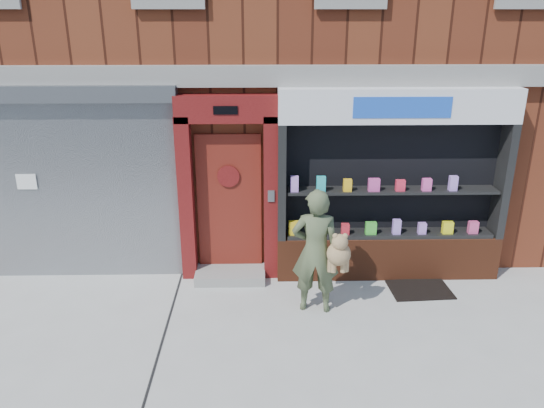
{
  "coord_description": "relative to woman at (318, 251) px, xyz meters",
  "views": [
    {
      "loc": [
        -0.25,
        -5.82,
        4.06
      ],
      "look_at": [
        -0.1,
        1.0,
        1.54
      ],
      "focal_mm": 35.0,
      "sensor_mm": 36.0,
      "label": 1
    }
  ],
  "objects": [
    {
      "name": "ground",
      "position": [
        -0.52,
        -0.79,
        -0.91
      ],
      "size": [
        80.0,
        80.0,
        0.0
      ],
      "primitive_type": "plane",
      "color": "#9E9E99",
      "rests_on": "ground"
    },
    {
      "name": "building",
      "position": [
        -0.52,
        5.21,
        3.09
      ],
      "size": [
        12.0,
        8.16,
        8.0
      ],
      "color": "#542113",
      "rests_on": "ground"
    },
    {
      "name": "shutter_bay",
      "position": [
        -3.52,
        1.14,
        0.81
      ],
      "size": [
        3.1,
        0.3,
        3.04
      ],
      "color": "gray",
      "rests_on": "ground"
    },
    {
      "name": "red_door_bay",
      "position": [
        -1.27,
        1.07,
        0.55
      ],
      "size": [
        1.52,
        0.58,
        2.9
      ],
      "color": "#530E0E",
      "rests_on": "ground"
    },
    {
      "name": "pharmacy_bay",
      "position": [
        1.22,
        1.03,
        0.46
      ],
      "size": [
        3.5,
        0.41,
        3.0
      ],
      "color": "#612B17",
      "rests_on": "ground"
    },
    {
      "name": "woman",
      "position": [
        0.0,
        0.0,
        0.0
      ],
      "size": [
        0.83,
        0.55,
        1.81
      ],
      "color": "#4C5839",
      "rests_on": "ground"
    },
    {
      "name": "doormat",
      "position": [
        1.65,
        0.5,
        -0.9
      ],
      "size": [
        0.95,
        0.69,
        0.02
      ],
      "primitive_type": "cube",
      "rotation": [
        0.0,
        0.0,
        0.06
      ],
      "color": "black",
      "rests_on": "ground"
    }
  ]
}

